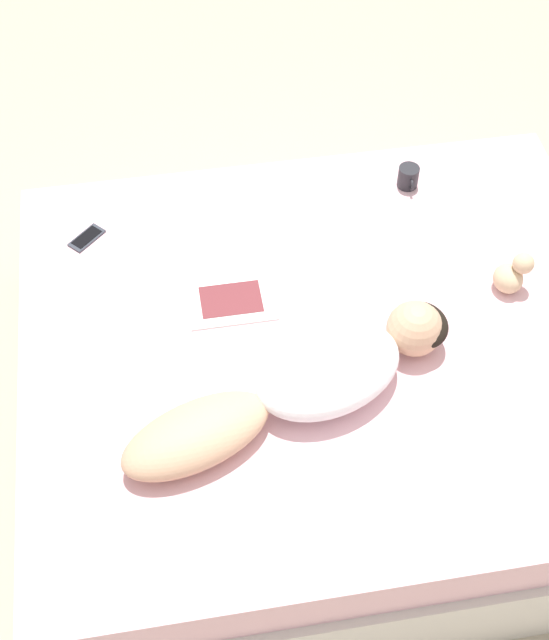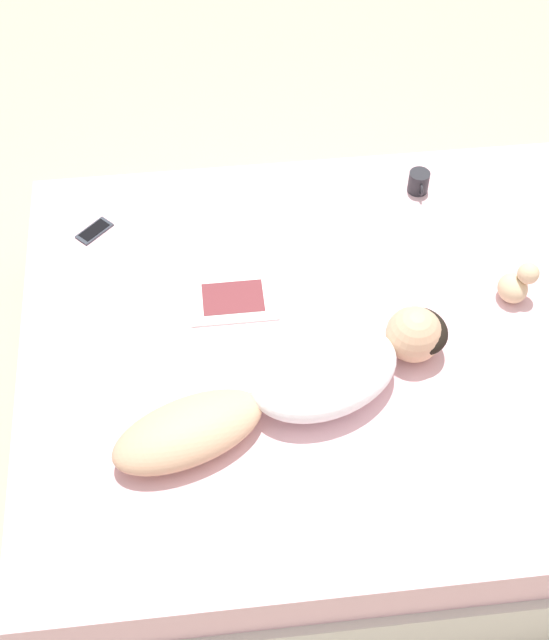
{
  "view_description": "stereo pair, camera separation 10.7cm",
  "coord_description": "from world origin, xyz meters",
  "px_view_note": "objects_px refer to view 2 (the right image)",
  "views": [
    {
      "loc": [
        1.91,
        -0.53,
        3.15
      ],
      "look_at": [
        -0.06,
        -0.2,
        0.64
      ],
      "focal_mm": 50.0,
      "sensor_mm": 36.0,
      "label": 1
    },
    {
      "loc": [
        1.93,
        -0.42,
        3.15
      ],
      "look_at": [
        -0.06,
        -0.2,
        0.64
      ],
      "focal_mm": 50.0,
      "sensor_mm": 36.0,
      "label": 2
    }
  ],
  "objects_px": {
    "person": "(306,381)",
    "open_magazine": "(231,275)",
    "cell_phone": "(94,231)",
    "coffee_mug": "(419,182)"
  },
  "relations": [
    {
      "from": "person",
      "to": "open_magazine",
      "type": "height_order",
      "value": "person"
    },
    {
      "from": "cell_phone",
      "to": "coffee_mug",
      "type": "bearing_deg",
      "value": 50.23
    },
    {
      "from": "open_magazine",
      "to": "cell_phone",
      "type": "distance_m",
      "value": 0.6
    },
    {
      "from": "open_magazine",
      "to": "cell_phone",
      "type": "relative_size",
      "value": 3.14
    },
    {
      "from": "open_magazine",
      "to": "cell_phone",
      "type": "height_order",
      "value": "same"
    },
    {
      "from": "open_magazine",
      "to": "cell_phone",
      "type": "xyz_separation_m",
      "value": [
        -0.3,
        -0.52,
        0.0
      ]
    },
    {
      "from": "person",
      "to": "cell_phone",
      "type": "distance_m",
      "value": 1.14
    },
    {
      "from": "person",
      "to": "open_magazine",
      "type": "relative_size",
      "value": 2.56
    },
    {
      "from": "coffee_mug",
      "to": "cell_phone",
      "type": "height_order",
      "value": "coffee_mug"
    },
    {
      "from": "open_magazine",
      "to": "coffee_mug",
      "type": "height_order",
      "value": "coffee_mug"
    }
  ]
}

